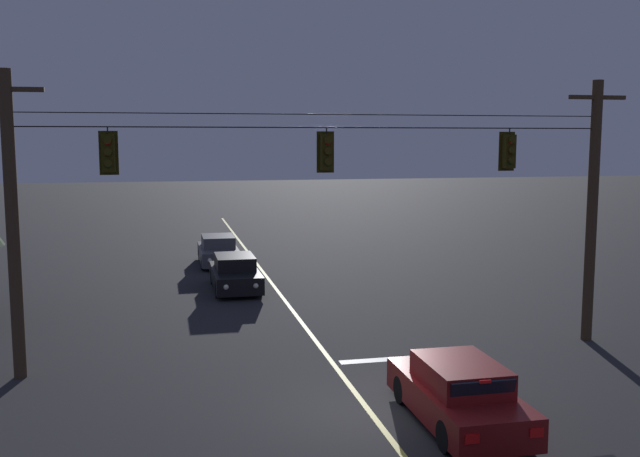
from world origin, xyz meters
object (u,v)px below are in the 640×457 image
Objects in this scene: car_waiting_near_lane at (458,394)px; traffic_light_left_inner at (327,152)px; traffic_light_leftmost at (108,153)px; traffic_light_centre at (509,151)px; car_oncoming_lead at (235,274)px; car_oncoming_trailing at (218,251)px.

traffic_light_left_inner is at bearing 108.30° from car_waiting_near_lane.
traffic_light_left_inner is (5.67, 0.00, 0.00)m from traffic_light_leftmost.
traffic_light_leftmost is 11.03m from traffic_light_centre.
traffic_light_centre is 8.10m from car_waiting_near_lane.
car_waiting_near_lane is at bearing -34.98° from traffic_light_leftmost.
traffic_light_left_inner reaches higher than car_waiting_near_lane.
car_oncoming_lead and car_oncoming_trailing have the same top height.
car_oncoming_lead is at bearing 102.56° from car_waiting_near_lane.
car_waiting_near_lane is at bearing -77.44° from car_oncoming_lead.
car_waiting_near_lane is at bearing -71.70° from traffic_light_left_inner.
traffic_light_left_inner is 10.98m from car_oncoming_lead.
car_oncoming_lead is 6.10m from car_oncoming_trailing.
traffic_light_leftmost is 16.95m from car_oncoming_trailing.
traffic_light_leftmost is at bearing 180.00° from traffic_light_left_inner.
traffic_light_left_inner is 0.28× the size of car_waiting_near_lane.
car_oncoming_lead is at bearing 99.36° from traffic_light_left_inner.
car_waiting_near_lane is 15.14m from car_oncoming_lead.
car_oncoming_trailing is at bearing 114.50° from traffic_light_centre.
traffic_light_centre is (11.03, 0.00, 0.00)m from traffic_light_leftmost.
car_oncoming_trailing is at bearing 96.52° from traffic_light_left_inner.
car_waiting_near_lane is 0.98× the size of car_oncoming_trailing.
traffic_light_leftmost reaches higher than car_oncoming_lead.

